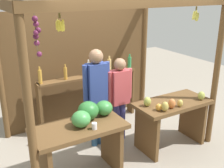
{
  "coord_description": "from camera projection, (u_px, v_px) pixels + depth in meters",
  "views": [
    {
      "loc": [
        -2.13,
        -3.81,
        2.58
      ],
      "look_at": [
        0.0,
        -0.2,
        1.11
      ],
      "focal_mm": 44.03,
      "sensor_mm": 36.0,
      "label": 1
    }
  ],
  "objects": [
    {
      "name": "fruit_counter_left",
      "position": [
        83.0,
        132.0,
        3.8
      ],
      "size": [
        1.28,
        0.66,
        1.08
      ],
      "color": "brown",
      "rests_on": "ground"
    },
    {
      "name": "vendor_woman",
      "position": [
        120.0,
        93.0,
        4.68
      ],
      "size": [
        0.48,
        0.2,
        1.5
      ],
      "rotation": [
        0.0,
        0.0,
        -0.05
      ],
      "color": "navy",
      "rests_on": "ground"
    },
    {
      "name": "vendor_man",
      "position": [
        97.0,
        89.0,
        4.47
      ],
      "size": [
        0.48,
        0.23,
        1.69
      ],
      "rotation": [
        0.0,
        0.0,
        -0.07
      ],
      "color": "#2B527B",
      "rests_on": "ground"
    },
    {
      "name": "market_stall",
      "position": [
        93.0,
        57.0,
        4.88
      ],
      "size": [
        3.17,
        2.07,
        2.47
      ],
      "color": "brown",
      "rests_on": "ground"
    },
    {
      "name": "ground_plane",
      "position": [
        107.0,
        139.0,
        4.97
      ],
      "size": [
        12.0,
        12.0,
        0.0
      ],
      "primitive_type": "plane",
      "color": "gray",
      "rests_on": "ground"
    },
    {
      "name": "bottle_shelf_unit",
      "position": [
        90.0,
        86.0,
        5.34
      ],
      "size": [
        2.03,
        0.22,
        1.32
      ],
      "color": "brown",
      "rests_on": "ground"
    },
    {
      "name": "fruit_counter_right",
      "position": [
        171.0,
        114.0,
        4.56
      ],
      "size": [
        1.28,
        0.64,
        0.98
      ],
      "color": "brown",
      "rests_on": "ground"
    }
  ]
}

